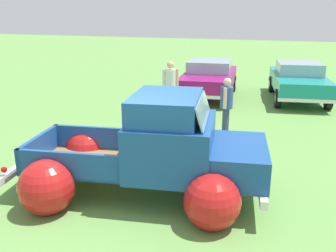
% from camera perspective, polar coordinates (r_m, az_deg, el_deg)
% --- Properties ---
extents(ground_plane, '(80.00, 80.00, 0.00)m').
position_cam_1_polar(ground_plane, '(7.27, -4.58, -9.99)').
color(ground_plane, '#609347').
extents(vintage_pickup_truck, '(4.86, 3.33, 1.96)m').
position_cam_1_polar(vintage_pickup_truck, '(6.88, -1.58, -4.65)').
color(vintage_pickup_truck, black).
rests_on(vintage_pickup_truck, ground).
extents(show_car_0, '(2.37, 4.40, 1.43)m').
position_cam_1_polar(show_car_0, '(15.09, 6.27, 7.38)').
color(show_car_0, black).
rests_on(show_car_0, ground).
extents(show_car_1, '(2.53, 4.52, 1.43)m').
position_cam_1_polar(show_car_1, '(15.30, 19.17, 6.67)').
color(show_car_1, black).
rests_on(show_car_1, ground).
extents(spectator_0, '(0.35, 0.53, 1.60)m').
position_cam_1_polar(spectator_0, '(10.27, 8.85, 3.40)').
color(spectator_0, navy).
rests_on(spectator_0, ground).
extents(spectator_1, '(0.51, 0.46, 1.77)m').
position_cam_1_polar(spectator_1, '(12.22, 0.37, 6.30)').
color(spectator_1, navy).
rests_on(spectator_1, ground).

